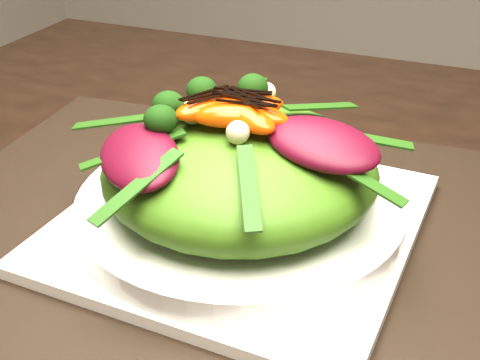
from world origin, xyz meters
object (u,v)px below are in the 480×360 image
at_px(plate_base, 240,222).
at_px(orange_segment, 248,106).
at_px(salad_bowl, 240,206).
at_px(placemat, 240,229).
at_px(lettuce_mound, 240,169).

bearing_deg(plate_base, orange_segment, 96.33).
relative_size(plate_base, salad_bowl, 1.03).
distance_m(plate_base, salad_bowl, 0.02).
distance_m(placemat, plate_base, 0.01).
bearing_deg(orange_segment, placemat, -83.67).
bearing_deg(placemat, orange_segment, 96.33).
distance_m(placemat, salad_bowl, 0.02).
distance_m(placemat, orange_segment, 0.10).
bearing_deg(salad_bowl, placemat, -90.00).
height_order(placemat, lettuce_mound, lettuce_mound).
distance_m(salad_bowl, lettuce_mound, 0.03).
xyz_separation_m(salad_bowl, orange_segment, (-0.00, 0.02, 0.08)).
relative_size(plate_base, orange_segment, 4.26).
bearing_deg(orange_segment, plate_base, -83.67).
relative_size(placemat, orange_segment, 8.60).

